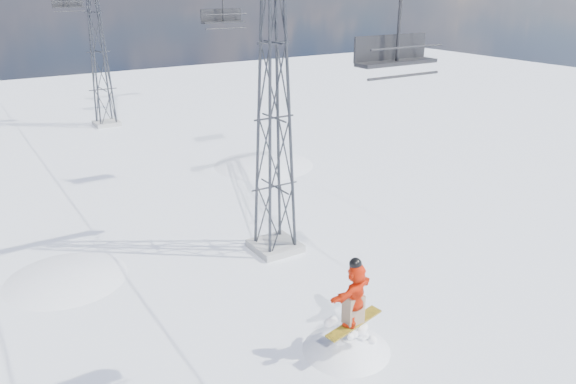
{
  "coord_description": "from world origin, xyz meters",
  "views": [
    {
      "loc": [
        -9.79,
        -9.83,
        10.31
      ],
      "look_at": [
        -0.55,
        4.87,
        3.78
      ],
      "focal_mm": 35.0,
      "sensor_mm": 36.0,
      "label": 1
    }
  ],
  "objects": [
    {
      "name": "lift_chair_near",
      "position": [
        -1.4,
        -0.75,
        8.91
      ],
      "size": [
        1.96,
        0.56,
        2.43
      ],
      "color": "black",
      "rests_on": "ground"
    },
    {
      "name": "ground",
      "position": [
        0.0,
        0.0,
        0.0
      ],
      "size": [
        120.0,
        120.0,
        0.0
      ],
      "primitive_type": "plane",
      "color": "white",
      "rests_on": "ground"
    },
    {
      "name": "lift_tower_near",
      "position": [
        0.8,
        8.0,
        5.47
      ],
      "size": [
        5.2,
        1.8,
        11.43
      ],
      "color": "#999999",
      "rests_on": "ground"
    },
    {
      "name": "lift_tower_far",
      "position": [
        0.8,
        33.0,
        5.47
      ],
      "size": [
        5.2,
        1.8,
        11.43
      ],
      "color": "#999999",
      "rests_on": "ground"
    },
    {
      "name": "lift_chair_far",
      "position": [
        -1.4,
        30.62,
        8.93
      ],
      "size": [
        1.94,
        0.56,
        2.4
      ],
      "color": "black",
      "rests_on": "ground"
    },
    {
      "name": "lift_chair_mid",
      "position": [
        3.0,
        16.61,
        8.64
      ],
      "size": [
        2.22,
        0.64,
        2.76
      ],
      "color": "black",
      "rests_on": "ground"
    },
    {
      "name": "snow_terrain",
      "position": [
        -4.77,
        21.24,
        -9.59
      ],
      "size": [
        39.0,
        37.0,
        22.0
      ],
      "color": "white",
      "rests_on": "ground"
    }
  ]
}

